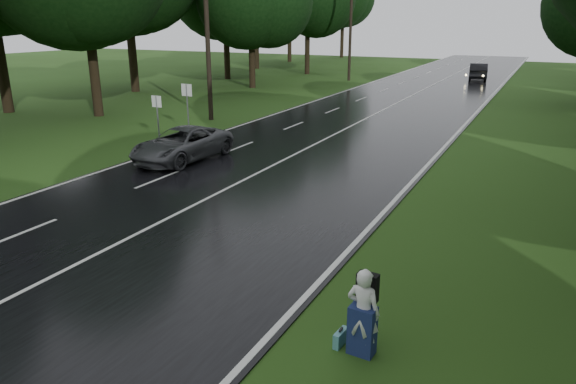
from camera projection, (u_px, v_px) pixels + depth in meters
name	position (u px, v px, depth m)	size (l,w,h in m)	color
ground	(33.00, 288.00, 12.09)	(160.00, 160.00, 0.00)	#264915
road	(343.00, 131.00, 29.12)	(12.00, 140.00, 0.04)	black
lane_center	(343.00, 130.00, 29.11)	(0.12, 140.00, 0.01)	silver
grey_car	(182.00, 144.00, 22.81)	(2.30, 4.98, 1.38)	#4B4D50
far_car	(478.00, 71.00, 53.76)	(1.71, 4.90, 1.61)	black
hitchhiker	(363.00, 315.00, 9.51)	(0.65, 0.59, 1.71)	silver
suitcase	(341.00, 338.00, 9.93)	(0.12, 0.42, 0.30)	teal
utility_pole_mid	(211.00, 120.00, 32.45)	(1.80, 0.28, 9.63)	black
utility_pole_far	(349.00, 80.00, 53.32)	(1.80, 0.28, 10.55)	black
road_sign_a	(160.00, 143.00, 26.40)	(0.56, 0.10, 2.33)	white
road_sign_b	(189.00, 134.00, 28.48)	(0.64, 0.10, 2.65)	white
tree_left_d	(99.00, 116.00, 33.75)	(10.31, 10.31, 16.12)	black
tree_left_e	(253.00, 88.00, 47.74)	(8.35, 8.35, 13.05)	black
tree_left_f	(307.00, 74.00, 59.67)	(9.43, 9.43, 14.74)	black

